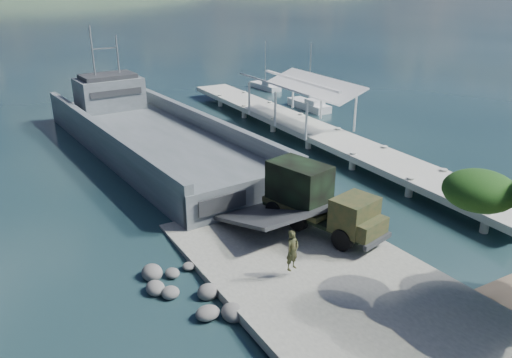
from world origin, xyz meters
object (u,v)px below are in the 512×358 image
(soldier, at_px, (292,257))
(landing_craft, at_px, (154,142))
(pier, at_px, (306,121))
(sailboat_near, at_px, (310,105))
(sailboat_far, at_px, (266,87))
(military_truck, at_px, (317,199))

(soldier, bearing_deg, landing_craft, 70.17)
(landing_craft, height_order, soldier, landing_craft)
(pier, xyz_separation_m, sailboat_near, (6.76, 9.00, -1.19))
(pier, xyz_separation_m, sailboat_far, (8.00, 21.09, -1.25))
(pier, height_order, military_truck, pier)
(landing_craft, height_order, military_truck, landing_craft)
(sailboat_near, bearing_deg, soldier, -126.80)
(military_truck, height_order, soldier, military_truck)
(soldier, distance_m, sailboat_near, 35.76)
(sailboat_far, bearing_deg, military_truck, -120.92)
(sailboat_near, distance_m, sailboat_far, 12.15)
(pier, relative_size, sailboat_far, 6.74)
(landing_craft, distance_m, soldier, 22.74)
(soldier, height_order, sailboat_near, sailboat_near)
(sailboat_near, relative_size, sailboat_far, 1.17)
(military_truck, distance_m, sailboat_near, 30.46)
(landing_craft, relative_size, soldier, 17.90)
(landing_craft, distance_m, military_truck, 19.37)
(landing_craft, bearing_deg, military_truck, -85.35)
(pier, xyz_separation_m, military_truck, (-10.38, -16.11, 0.65))
(sailboat_near, bearing_deg, sailboat_far, 83.68)
(soldier, xyz_separation_m, sailboat_near, (21.17, 28.80, -1.11))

